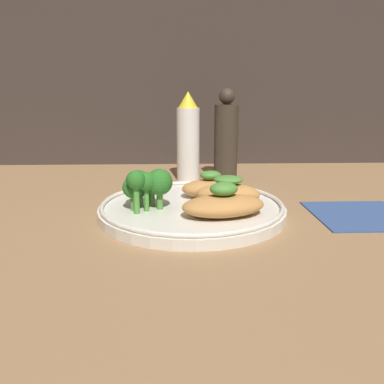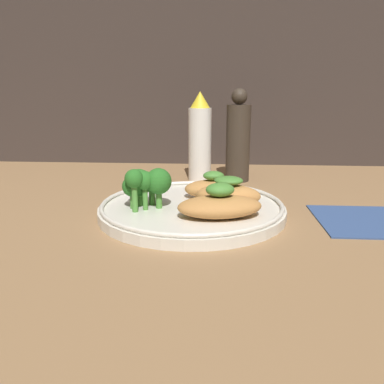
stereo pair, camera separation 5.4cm
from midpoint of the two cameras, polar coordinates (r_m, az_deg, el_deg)
name	(u,v)px [view 1 (the left image)]	position (r cm, az deg, el deg)	size (l,w,h in cm)	color
ground_plane	(192,218)	(55.05, -2.81, -3.97)	(180.00, 180.00, 1.00)	#936D47
plate	(192,208)	(54.59, -2.83, -2.48)	(27.00, 27.00, 2.00)	silver
grilled_meat_front	(223,204)	(49.33, 1.71, -1.90)	(12.23, 8.39, 4.58)	#BC7F42
grilled_meat_middle	(228,193)	(53.79, 2.71, -0.26)	(9.53, 5.08, 4.39)	#BC7F42
grilled_meat_back	(210,187)	(58.36, 0.19, 0.70)	(9.45, 6.05, 4.20)	#BC7F42
broccoli_bunch	(145,184)	(52.59, -10.10, 1.12)	(6.93, 6.15, 5.96)	#4C8E38
sauce_bottle	(189,139)	(75.45, -2.54, 8.11)	(4.58, 4.58, 17.61)	white
pepper_grinder	(226,139)	(75.76, 3.16, 8.01)	(4.77, 4.77, 18.18)	#382D23
napkin	(361,214)	(58.38, 21.99, -3.23)	(13.65, 13.65, 0.40)	#334C7F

